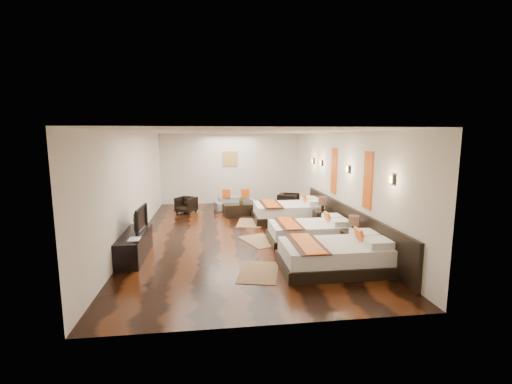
{
  "coord_description": "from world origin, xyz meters",
  "views": [
    {
      "loc": [
        -0.78,
        -9.35,
        2.67
      ],
      "look_at": [
        0.5,
        0.51,
        1.1
      ],
      "focal_mm": 24.62,
      "sensor_mm": 36.0,
      "label": 1
    }
  ],
  "objects": [
    {
      "name": "jute_mat_mid",
      "position": [
        0.46,
        -0.67,
        0.01
      ],
      "size": [
        1.13,
        1.39,
        0.01
      ],
      "primitive_type": "cube",
      "rotation": [
        0.0,
        0.0,
        0.36
      ],
      "color": "olive",
      "rests_on": "floor"
    },
    {
      "name": "nightstand_b",
      "position": [
        2.44,
        0.37,
        0.33
      ],
      "size": [
        0.47,
        0.47,
        0.94
      ],
      "color": "black",
      "rests_on": "floor"
    },
    {
      "name": "nightstand_a",
      "position": [
        2.44,
        -1.89,
        0.31
      ],
      "size": [
        0.45,
        0.45,
        0.89
      ],
      "color": "black",
      "rests_on": "floor"
    },
    {
      "name": "bed_near",
      "position": [
        1.7,
        -2.8,
        0.29
      ],
      "size": [
        2.2,
        1.38,
        0.84
      ],
      "color": "black",
      "rests_on": "floor"
    },
    {
      "name": "back_wall",
      "position": [
        0.0,
        4.75,
        1.4
      ],
      "size": [
        5.5,
        0.01,
        2.8
      ],
      "primitive_type": "cube",
      "color": "silver",
      "rests_on": "floor"
    },
    {
      "name": "tv_console",
      "position": [
        -2.5,
        -1.52,
        0.28
      ],
      "size": [
        0.5,
        1.8,
        0.55
      ],
      "primitive_type": "cube",
      "color": "black",
      "rests_on": "floor"
    },
    {
      "name": "armchair_right",
      "position": [
        2.0,
        2.9,
        0.32
      ],
      "size": [
        0.94,
        0.93,
        0.65
      ],
      "primitive_type": "imported",
      "rotation": [
        0.0,
        0.0,
        1.14
      ],
      "color": "black",
      "rests_on": "floor"
    },
    {
      "name": "gold_artwork",
      "position": [
        0.0,
        4.73,
        1.8
      ],
      "size": [
        0.6,
        0.04,
        0.6
      ],
      "primitive_type": "cube",
      "color": "#AD873F",
      "rests_on": "back_wall"
    },
    {
      "name": "table_plant",
      "position": [
        0.24,
        2.36,
        0.53
      ],
      "size": [
        0.27,
        0.25,
        0.26
      ],
      "primitive_type": "imported",
      "rotation": [
        0.0,
        0.0,
        0.25
      ],
      "color": "#22581D",
      "rests_on": "coffee_table"
    },
    {
      "name": "coffee_table",
      "position": [
        0.12,
        2.38,
        0.2
      ],
      "size": [
        1.07,
        0.66,
        0.4
      ],
      "primitive_type": "cube",
      "rotation": [
        0.0,
        0.0,
        0.16
      ],
      "color": "black",
      "rests_on": "floor"
    },
    {
      "name": "armchair_left",
      "position": [
        -1.67,
        3.08,
        0.28
      ],
      "size": [
        0.84,
        0.85,
        0.57
      ],
      "primitive_type": "imported",
      "rotation": [
        0.0,
        0.0,
        -0.56
      ],
      "color": "black",
      "rests_on": "floor"
    },
    {
      "name": "jute_mat_near",
      "position": [
        0.13,
        -2.77,
        0.01
      ],
      "size": [
        1.01,
        1.34,
        0.01
      ],
      "primitive_type": "cube",
      "rotation": [
        0.0,
        0.0,
        -0.23
      ],
      "color": "olive",
      "rests_on": "floor"
    },
    {
      "name": "orange_panel_b",
      "position": [
        2.73,
        0.3,
        1.7
      ],
      "size": [
        0.04,
        0.4,
        1.3
      ],
      "primitive_type": "cube",
      "color": "#D86014",
      "rests_on": "right_wall"
    },
    {
      "name": "bed_mid",
      "position": [
        1.7,
        -0.96,
        0.27
      ],
      "size": [
        2.03,
        1.28,
        0.78
      ],
      "color": "black",
      "rests_on": "floor"
    },
    {
      "name": "sconce_lounge",
      "position": [
        2.7,
        2.3,
        1.85
      ],
      "size": [
        0.07,
        0.12,
        0.18
      ],
      "color": "black",
      "rests_on": "right_wall"
    },
    {
      "name": "left_wall",
      "position": [
        -2.75,
        0.0,
        1.4
      ],
      "size": [
        0.01,
        9.5,
        2.8
      ],
      "primitive_type": "cube",
      "color": "silver",
      "rests_on": "floor"
    },
    {
      "name": "ceiling",
      "position": [
        0.0,
        0.0,
        2.8
      ],
      "size": [
        5.5,
        9.5,
        0.01
      ],
      "primitive_type": "cube",
      "color": "white",
      "rests_on": "floor"
    },
    {
      "name": "jute_mat_far",
      "position": [
        0.4,
        1.29,
        0.01
      ],
      "size": [
        0.96,
        1.32,
        0.01
      ],
      "primitive_type": "cube",
      "rotation": [
        0.0,
        0.0,
        -0.19
      ],
      "color": "olive",
      "rests_on": "floor"
    },
    {
      "name": "sconce_far",
      "position": [
        2.7,
        1.4,
        1.85
      ],
      "size": [
        0.07,
        0.12,
        0.18
      ],
      "color": "black",
      "rests_on": "right_wall"
    },
    {
      "name": "tv",
      "position": [
        -2.45,
        -1.37,
        0.83
      ],
      "size": [
        0.17,
        0.99,
        0.57
      ],
      "primitive_type": "imported",
      "rotation": [
        0.0,
        0.0,
        1.53
      ],
      "color": "black",
      "rests_on": "tv_console"
    },
    {
      "name": "sconce_mid",
      "position": [
        2.7,
        -0.8,
        1.85
      ],
      "size": [
        0.07,
        0.12,
        0.18
      ],
      "color": "black",
      "rests_on": "right_wall"
    },
    {
      "name": "bed_far",
      "position": [
        1.7,
        1.42,
        0.29
      ],
      "size": [
        2.24,
        1.41,
        0.85
      ],
      "color": "black",
      "rests_on": "floor"
    },
    {
      "name": "sofa",
      "position": [
        0.12,
        3.43,
        0.23
      ],
      "size": [
        1.66,
        0.98,
        0.46
      ],
      "primitive_type": "imported",
      "rotation": [
        0.0,
        0.0,
        0.26
      ],
      "color": "gray",
      "rests_on": "floor"
    },
    {
      "name": "book",
      "position": [
        -2.5,
        -2.07,
        0.57
      ],
      "size": [
        0.24,
        0.32,
        0.03
      ],
      "primitive_type": "imported",
      "rotation": [
        0.0,
        0.0,
        0.01
      ],
      "color": "black",
      "rests_on": "tv_console"
    },
    {
      "name": "sconce_near",
      "position": [
        2.7,
        -3.0,
        1.85
      ],
      "size": [
        0.07,
        0.12,
        0.18
      ],
      "color": "black",
      "rests_on": "right_wall"
    },
    {
      "name": "right_wall",
      "position": [
        2.75,
        0.0,
        1.4
      ],
      "size": [
        0.01,
        9.5,
        2.8
      ],
      "primitive_type": "cube",
      "color": "silver",
      "rests_on": "floor"
    },
    {
      "name": "figurine",
      "position": [
        -2.5,
        -0.78,
        0.72
      ],
      "size": [
        0.41,
        0.41,
        0.34
      ],
      "primitive_type": "imported",
      "rotation": [
        0.0,
        0.0,
        -0.31
      ],
      "color": "brown",
      "rests_on": "tv_console"
    },
    {
      "name": "floor",
      "position": [
        0.0,
        0.0,
        0.0
      ],
      "size": [
        5.5,
        9.5,
        0.01
      ],
      "primitive_type": "cube",
      "color": "black",
      "rests_on": "ground"
    },
    {
      "name": "headboard_panel",
      "position": [
        2.71,
        -0.8,
        0.45
      ],
      "size": [
        0.08,
        6.6,
        0.9
      ],
      "primitive_type": "cube",
      "color": "black",
      "rests_on": "floor"
    },
    {
      "name": "orange_panel_a",
      "position": [
        2.73,
        -1.9,
        1.7
      ],
      "size": [
        0.04,
        0.4,
        1.3
      ],
      "primitive_type": "cube",
      "color": "#D86014",
      "rests_on": "right_wall"
    }
  ]
}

